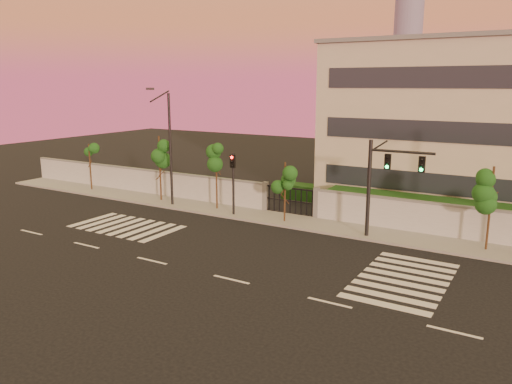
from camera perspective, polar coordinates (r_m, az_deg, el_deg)
ground at (r=24.02m, az=-2.83°, el=-9.97°), size 120.00×120.00×0.00m
sidewalk at (r=32.77m, az=7.40°, el=-3.80°), size 60.00×3.00×0.15m
perimeter_wall at (r=33.82m, az=8.62°, el=-1.59°), size 60.00×0.36×2.20m
hedge_row at (r=36.02m, az=11.83°, el=-1.27°), size 41.00×4.25×1.80m
institutional_building at (r=40.71m, az=26.17°, el=6.90°), size 24.40×12.40×12.25m
road_markings at (r=27.78m, az=-1.25°, el=-6.81°), size 57.00×7.62×0.02m
street_tree_a at (r=45.01m, az=-18.46°, el=3.87°), size 1.43×1.14×4.08m
street_tree_b at (r=39.31m, az=-10.94°, el=4.33°), size 1.64×1.31×5.18m
street_tree_c at (r=36.03m, az=-4.52°, el=3.40°), size 1.53×1.22×4.83m
street_tree_d at (r=32.65m, az=3.38°, el=1.55°), size 1.40×1.11×4.11m
street_tree_e at (r=29.69m, az=25.40°, el=0.26°), size 1.52×1.21×4.78m
traffic_signal_main at (r=29.81m, az=14.17°, el=1.56°), size 3.74×0.37×5.92m
traffic_signal_secondary at (r=34.39m, az=-2.64°, el=1.82°), size 0.35×0.34×4.51m
streetlight_west at (r=37.42m, az=-9.96°, el=5.46°), size 0.53×2.12×8.83m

